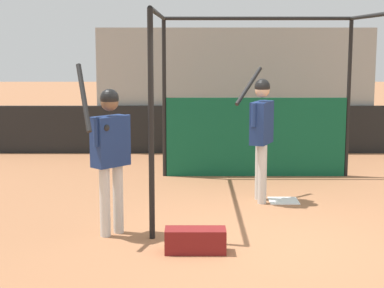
{
  "coord_description": "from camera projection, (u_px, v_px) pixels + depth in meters",
  "views": [
    {
      "loc": [
        -0.93,
        -7.38,
        2.41
      ],
      "look_at": [
        -0.92,
        1.22,
        1.01
      ],
      "focal_mm": 60.0,
      "sensor_mm": 36.0,
      "label": 1
    }
  ],
  "objects": [
    {
      "name": "home_plate",
      "position": [
        282.0,
        201.0,
        9.69
      ],
      "size": [
        0.44,
        0.44,
        0.02
      ],
      "color": "white",
      "rests_on": "ground"
    },
    {
      "name": "bleacher_section",
      "position": [
        230.0,
        85.0,
        15.28
      ],
      "size": [
        5.95,
        3.2,
        2.7
      ],
      "color": "#9E9E99",
      "rests_on": "ground"
    },
    {
      "name": "ground_plane",
      "position": [
        269.0,
        244.0,
        7.67
      ],
      "size": [
        60.0,
        60.0,
        0.0
      ],
      "primitive_type": "plane",
      "color": "#9E6642"
    },
    {
      "name": "player_waiting",
      "position": [
        109.0,
        147.0,
        7.86
      ],
      "size": [
        0.65,
        0.79,
        2.14
      ],
      "rotation": [
        0.0,
        0.0,
        -2.33
      ],
      "color": "silver",
      "rests_on": "ground"
    },
    {
      "name": "player_batter",
      "position": [
        260.0,
        127.0,
        9.52
      ],
      "size": [
        0.6,
        0.99,
        2.0
      ],
      "rotation": [
        0.0,
        0.0,
        1.15
      ],
      "color": "silver",
      "rests_on": "ground"
    },
    {
      "name": "equipment_bag",
      "position": [
        194.0,
        240.0,
        7.35
      ],
      "size": [
        0.7,
        0.28,
        0.28
      ],
      "color": "maroon",
      "rests_on": "ground"
    },
    {
      "name": "outfield_wall",
      "position": [
        234.0,
        129.0,
        13.78
      ],
      "size": [
        24.0,
        0.12,
        1.02
      ],
      "color": "black",
      "rests_on": "ground"
    },
    {
      "name": "batting_cage",
      "position": [
        259.0,
        111.0,
        10.64
      ],
      "size": [
        3.32,
        3.74,
        2.81
      ],
      "color": "black",
      "rests_on": "ground"
    }
  ]
}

